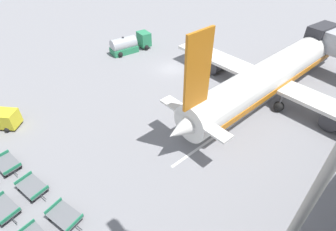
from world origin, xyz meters
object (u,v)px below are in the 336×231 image
baggage_dolly_row_mid_b_col_a (7,164)px  baggage_dolly_row_mid_b_col_c (65,216)px  fuel_tanker_primary (129,45)px  baggage_dolly_row_mid_b_col_b (32,187)px  airplane (274,73)px  baggage_dolly_row_mid_a_col_b (3,209)px

baggage_dolly_row_mid_b_col_a → baggage_dolly_row_mid_b_col_c: 9.18m
fuel_tanker_primary → baggage_dolly_row_mid_b_col_c: fuel_tanker_primary is taller
fuel_tanker_primary → baggage_dolly_row_mid_b_col_c: 32.08m
baggage_dolly_row_mid_b_col_a → baggage_dolly_row_mid_b_col_c: same height
baggage_dolly_row_mid_b_col_b → airplane: bearing=80.4°
baggage_dolly_row_mid_b_col_c → baggage_dolly_row_mid_b_col_b: bearing=-167.8°
baggage_dolly_row_mid_b_col_a → baggage_dolly_row_mid_b_col_b: (4.37, 0.90, 0.00)m
baggage_dolly_row_mid_b_col_a → baggage_dolly_row_mid_b_col_c: bearing=11.9°
baggage_dolly_row_mid_b_col_b → baggage_dolly_row_mid_b_col_c: 4.72m
airplane → baggage_dolly_row_mid_a_col_b: (-4.49, -32.81, -2.52)m
baggage_dolly_row_mid_b_col_a → baggage_dolly_row_mid_b_col_c: (8.98, 1.90, 0.00)m
baggage_dolly_row_mid_b_col_b → baggage_dolly_row_mid_b_col_c: (4.61, 0.99, 0.00)m
airplane → baggage_dolly_row_mid_b_col_b: 30.76m
airplane → baggage_dolly_row_mid_b_col_c: size_ratio=10.54×
baggage_dolly_row_mid_a_col_b → baggage_dolly_row_mid_b_col_a: bearing=161.4°
fuel_tanker_primary → baggage_dolly_row_mid_b_col_a: (14.13, -24.13, -0.77)m
baggage_dolly_row_mid_a_col_b → baggage_dolly_row_mid_b_col_a: same height
baggage_dolly_row_mid_b_col_a → baggage_dolly_row_mid_b_col_b: bearing=11.7°
fuel_tanker_primary → baggage_dolly_row_mid_b_col_b: 29.71m
fuel_tanker_primary → baggage_dolly_row_mid_b_col_b: size_ratio=2.09×
airplane → baggage_dolly_row_mid_b_col_b: size_ratio=10.55×
baggage_dolly_row_mid_b_col_b → baggage_dolly_row_mid_b_col_c: bearing=12.2°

